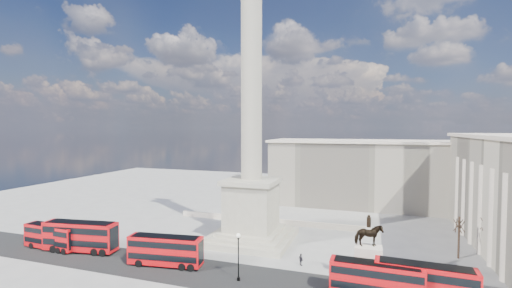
{
  "coord_description": "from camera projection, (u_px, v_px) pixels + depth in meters",
  "views": [
    {
      "loc": [
        19.51,
        -50.92,
        19.68
      ],
      "look_at": [
        1.31,
        3.53,
        16.99
      ],
      "focal_mm": 24.0,
      "sensor_mm": 36.0,
      "label": 1
    }
  ],
  "objects": [
    {
      "name": "ground",
      "position": [
        241.0,
        250.0,
        55.34
      ],
      "size": [
        180.0,
        180.0,
        0.0
      ],
      "primitive_type": "plane",
      "color": "#A19F98",
      "rests_on": "ground"
    },
    {
      "name": "asphalt_road",
      "position": [
        250.0,
        280.0,
        44.29
      ],
      "size": [
        120.0,
        9.0,
        0.01
      ],
      "primitive_type": "cube",
      "color": "#242424",
      "rests_on": "ground"
    },
    {
      "name": "nelsons_column",
      "position": [
        252.0,
        167.0,
        59.48
      ],
      "size": [
        14.0,
        14.0,
        49.85
      ],
      "color": "#B4AD96",
      "rests_on": "ground"
    },
    {
      "name": "balustrade_wall",
      "position": [
        269.0,
        221.0,
        70.48
      ],
      "size": [
        40.0,
        0.6,
        1.1
      ],
      "primitive_type": "cube",
      "color": "beige",
      "rests_on": "ground"
    },
    {
      "name": "building_northeast",
      "position": [
        372.0,
        173.0,
        86.52
      ],
      "size": [
        51.0,
        17.0,
        16.6
      ],
      "color": "beige",
      "rests_on": "ground"
    },
    {
      "name": "red_bus_a",
      "position": [
        81.0,
        236.0,
        54.28
      ],
      "size": [
        12.1,
        4.29,
        4.8
      ],
      "rotation": [
        0.0,
        0.0,
        0.14
      ],
      "color": "red",
      "rests_on": "ground"
    },
    {
      "name": "red_bus_b",
      "position": [
        166.0,
        250.0,
        48.66
      ],
      "size": [
        10.88,
        3.78,
        4.32
      ],
      "rotation": [
        0.0,
        0.0,
        0.13
      ],
      "color": "red",
      "rests_on": "ground"
    },
    {
      "name": "red_bus_c",
      "position": [
        376.0,
        280.0,
        39.36
      ],
      "size": [
        10.37,
        2.65,
        4.18
      ],
      "rotation": [
        0.0,
        0.0,
        -0.02
      ],
      "color": "red",
      "rests_on": "ground"
    },
    {
      "name": "red_bus_d",
      "position": [
        425.0,
        283.0,
        38.49
      ],
      "size": [
        10.8,
        3.0,
        4.33
      ],
      "rotation": [
        0.0,
        0.0,
        -0.05
      ],
      "color": "red",
      "rests_on": "ground"
    },
    {
      "name": "red_bus_e",
      "position": [
        52.0,
        236.0,
        55.4
      ],
      "size": [
        9.97,
        2.76,
        4.0
      ],
      "rotation": [
        0.0,
        0.0,
        -0.05
      ],
      "color": "red",
      "rests_on": "ground"
    },
    {
      "name": "victorian_lamp",
      "position": [
        238.0,
        253.0,
        43.89
      ],
      "size": [
        0.53,
        0.53,
        6.16
      ],
      "rotation": [
        0.0,
        0.0,
        -0.02
      ],
      "color": "black",
      "rests_on": "ground"
    },
    {
      "name": "equestrian_statue",
      "position": [
        368.0,
        259.0,
        43.51
      ],
      "size": [
        4.2,
        3.15,
        8.7
      ],
      "color": "beige",
      "rests_on": "ground"
    },
    {
      "name": "bare_tree_mid",
      "position": [
        459.0,
        224.0,
        51.36
      ],
      "size": [
        1.76,
        1.76,
        6.68
      ],
      "rotation": [
        0.0,
        0.0,
        0.22
      ],
      "color": "#332319",
      "rests_on": "ground"
    },
    {
      "name": "bare_tree_far",
      "position": [
        486.0,
        222.0,
        52.09
      ],
      "size": [
        1.66,
        1.66,
        6.76
      ],
      "rotation": [
        0.0,
        0.0,
        -0.15
      ],
      "color": "#332319",
      "rests_on": "ground"
    },
    {
      "name": "pedestrian_walking",
      "position": [
        344.0,
        268.0,
        45.98
      ],
      "size": [
        0.67,
        0.45,
        1.79
      ],
      "primitive_type": "imported",
      "rotation": [
        0.0,
        0.0,
        -0.04
      ],
      "color": "#252127",
      "rests_on": "ground"
    },
    {
      "name": "pedestrian_crossing",
      "position": [
        301.0,
        260.0,
        48.86
      ],
      "size": [
        1.0,
        1.03,
        1.73
      ],
      "primitive_type": "imported",
      "rotation": [
        0.0,
        0.0,
        2.32
      ],
      "color": "#252127",
      "rests_on": "ground"
    }
  ]
}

